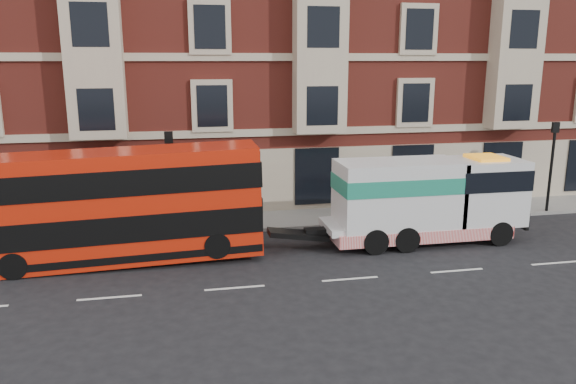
% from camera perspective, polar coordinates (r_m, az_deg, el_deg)
% --- Properties ---
extents(ground, '(120.00, 120.00, 0.00)m').
position_cam_1_polar(ground, '(19.74, 6.33, -8.78)').
color(ground, black).
rests_on(ground, ground).
extents(sidewalk, '(90.00, 3.00, 0.15)m').
position_cam_1_polar(sidewalk, '(26.57, 1.48, -2.67)').
color(sidewalk, slate).
rests_on(sidewalk, ground).
extents(victorian_terrace, '(45.00, 12.00, 20.40)m').
position_cam_1_polar(victorian_terrace, '(33.08, -0.52, 17.97)').
color(victorian_terrace, maroon).
rests_on(victorian_terrace, ground).
extents(lamp_post_west, '(0.35, 0.15, 4.35)m').
position_cam_1_polar(lamp_post_west, '(24.08, -11.86, 1.73)').
color(lamp_post_west, black).
rests_on(lamp_post_west, sidewalk).
extents(lamp_post_east, '(0.35, 0.15, 4.35)m').
position_cam_1_polar(lamp_post_east, '(29.85, 25.24, 2.96)').
color(lamp_post_east, black).
rests_on(lamp_post_east, sidewalk).
extents(double_decker_bus, '(10.35, 2.37, 4.19)m').
position_cam_1_polar(double_decker_bus, '(21.49, -16.86, -1.22)').
color(double_decker_bus, red).
rests_on(double_decker_bus, ground).
extents(tow_truck, '(8.28, 2.45, 3.45)m').
position_cam_1_polar(tow_truck, '(23.61, 13.70, -0.70)').
color(tow_truck, silver).
rests_on(tow_truck, ground).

